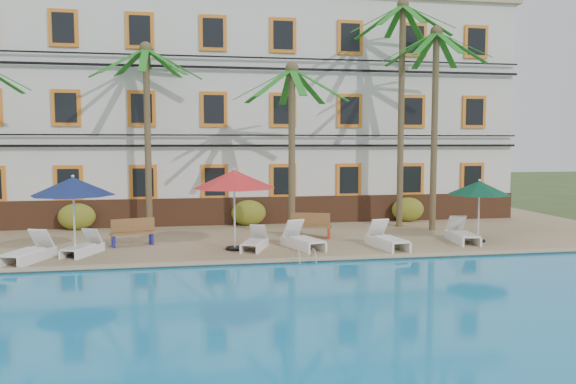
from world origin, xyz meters
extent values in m
plane|color=#384C23|center=(0.00, 0.00, 0.00)|extent=(100.00, 100.00, 0.00)
cube|color=tan|center=(0.00, 5.00, 0.12)|extent=(30.00, 12.00, 0.25)
cube|color=#1A89C3|center=(0.00, -7.00, 0.10)|extent=(26.00, 12.00, 0.20)
cube|color=tan|center=(0.00, -0.90, 0.28)|extent=(30.00, 0.35, 0.06)
cube|color=silver|center=(0.00, 10.00, 5.25)|extent=(25.00, 6.00, 10.00)
cube|color=brown|center=(0.00, 6.94, 0.85)|extent=(25.00, 0.12, 1.20)
cube|color=tan|center=(0.00, 10.00, 10.35)|extent=(25.40, 6.40, 0.25)
cube|color=orange|center=(-7.50, 6.95, 2.15)|extent=(1.15, 0.10, 1.50)
cube|color=black|center=(-7.50, 6.90, 2.15)|extent=(0.85, 0.04, 1.20)
cube|color=orange|center=(-4.50, 6.95, 2.15)|extent=(1.15, 0.10, 1.50)
cube|color=black|center=(-4.50, 6.90, 2.15)|extent=(0.85, 0.04, 1.20)
cube|color=orange|center=(-1.50, 6.95, 2.15)|extent=(1.15, 0.10, 1.50)
cube|color=black|center=(-1.50, 6.90, 2.15)|extent=(0.85, 0.04, 1.20)
cube|color=orange|center=(1.50, 6.95, 2.15)|extent=(1.15, 0.10, 1.50)
cube|color=black|center=(1.50, 6.90, 2.15)|extent=(0.85, 0.04, 1.20)
cube|color=orange|center=(4.50, 6.95, 2.15)|extent=(1.15, 0.10, 1.50)
cube|color=black|center=(4.50, 6.90, 2.15)|extent=(0.85, 0.04, 1.20)
cube|color=orange|center=(7.50, 6.95, 2.15)|extent=(1.15, 0.10, 1.50)
cube|color=black|center=(7.50, 6.90, 2.15)|extent=(0.85, 0.04, 1.20)
cube|color=orange|center=(10.50, 6.95, 2.15)|extent=(1.15, 0.10, 1.50)
cube|color=black|center=(10.50, 6.90, 2.15)|extent=(0.85, 0.04, 1.20)
cube|color=orange|center=(-7.50, 6.95, 5.25)|extent=(1.15, 0.10, 1.50)
cube|color=black|center=(-7.50, 6.90, 5.25)|extent=(0.85, 0.04, 1.20)
cube|color=orange|center=(-4.50, 6.95, 5.25)|extent=(1.15, 0.10, 1.50)
cube|color=black|center=(-4.50, 6.90, 5.25)|extent=(0.85, 0.04, 1.20)
cube|color=orange|center=(-1.50, 6.95, 5.25)|extent=(1.15, 0.10, 1.50)
cube|color=black|center=(-1.50, 6.90, 5.25)|extent=(0.85, 0.04, 1.20)
cube|color=orange|center=(1.50, 6.95, 5.25)|extent=(1.15, 0.10, 1.50)
cube|color=black|center=(1.50, 6.90, 5.25)|extent=(0.85, 0.04, 1.20)
cube|color=orange|center=(4.50, 6.95, 5.25)|extent=(1.15, 0.10, 1.50)
cube|color=black|center=(4.50, 6.90, 5.25)|extent=(0.85, 0.04, 1.20)
cube|color=orange|center=(7.50, 6.95, 5.25)|extent=(1.15, 0.10, 1.50)
cube|color=black|center=(7.50, 6.90, 5.25)|extent=(0.85, 0.04, 1.20)
cube|color=orange|center=(10.50, 6.95, 5.25)|extent=(1.15, 0.10, 1.50)
cube|color=black|center=(10.50, 6.90, 5.25)|extent=(0.85, 0.04, 1.20)
cube|color=orange|center=(-7.50, 6.95, 8.45)|extent=(1.15, 0.10, 1.50)
cube|color=black|center=(-7.50, 6.90, 8.45)|extent=(0.85, 0.04, 1.20)
cube|color=orange|center=(-4.50, 6.95, 8.45)|extent=(1.15, 0.10, 1.50)
cube|color=black|center=(-4.50, 6.90, 8.45)|extent=(0.85, 0.04, 1.20)
cube|color=orange|center=(-1.50, 6.95, 8.45)|extent=(1.15, 0.10, 1.50)
cube|color=black|center=(-1.50, 6.90, 8.45)|extent=(0.85, 0.04, 1.20)
cube|color=orange|center=(1.50, 6.95, 8.45)|extent=(1.15, 0.10, 1.50)
cube|color=black|center=(1.50, 6.90, 8.45)|extent=(0.85, 0.04, 1.20)
cube|color=orange|center=(4.50, 6.95, 8.45)|extent=(1.15, 0.10, 1.50)
cube|color=black|center=(4.50, 6.90, 8.45)|extent=(0.85, 0.04, 1.20)
cube|color=orange|center=(7.50, 6.95, 8.45)|extent=(1.15, 0.10, 1.50)
cube|color=black|center=(7.50, 6.90, 8.45)|extent=(0.85, 0.04, 1.20)
cube|color=orange|center=(10.50, 6.95, 8.45)|extent=(1.15, 0.10, 1.50)
cube|color=black|center=(10.50, 6.90, 8.45)|extent=(0.85, 0.04, 1.20)
cube|color=black|center=(0.00, 6.80, 3.70)|extent=(25.00, 0.08, 0.10)
cube|color=black|center=(0.00, 6.80, 4.15)|extent=(25.00, 0.08, 0.06)
cube|color=black|center=(0.00, 6.80, 7.00)|extent=(25.00, 0.08, 0.10)
cube|color=black|center=(0.00, 6.80, 7.45)|extent=(25.00, 0.08, 0.06)
cylinder|color=brown|center=(-4.20, 5.79, 3.91)|extent=(0.26, 0.26, 7.31)
sphere|color=brown|center=(-4.20, 5.79, 7.56)|extent=(0.50, 0.50, 0.50)
cube|color=#1A6F1A|center=(-4.20, 6.89, 6.96)|extent=(0.28, 2.21, 1.22)
cube|color=#1A6F1A|center=(-4.98, 6.57, 6.96)|extent=(1.76, 1.76, 1.22)
cube|color=#1A6F1A|center=(-5.30, 5.79, 6.96)|extent=(2.21, 0.28, 1.22)
cube|color=#1A6F1A|center=(-4.98, 5.01, 6.96)|extent=(1.76, 1.76, 1.22)
cube|color=#1A6F1A|center=(-4.20, 4.69, 6.96)|extent=(0.28, 2.21, 1.22)
cube|color=#1A6F1A|center=(-3.42, 5.01, 6.96)|extent=(1.76, 1.76, 1.22)
cube|color=#1A6F1A|center=(-3.10, 5.79, 6.96)|extent=(2.21, 0.28, 1.22)
cube|color=#1A6F1A|center=(-3.42, 6.57, 6.96)|extent=(1.76, 1.76, 1.22)
cylinder|color=brown|center=(1.26, 3.53, 3.42)|extent=(0.26, 0.26, 6.34)
sphere|color=brown|center=(1.26, 3.53, 6.59)|extent=(0.50, 0.50, 0.50)
cube|color=#1A6F1A|center=(1.26, 4.63, 6.00)|extent=(0.28, 2.21, 1.22)
cube|color=#1A6F1A|center=(0.48, 4.31, 6.00)|extent=(1.76, 1.76, 1.22)
cube|color=#1A6F1A|center=(0.16, 3.53, 6.00)|extent=(2.21, 0.28, 1.22)
cube|color=#1A6F1A|center=(0.48, 2.76, 6.00)|extent=(1.76, 1.76, 1.22)
cube|color=#1A6F1A|center=(1.26, 2.44, 6.00)|extent=(0.28, 2.21, 1.22)
cube|color=#1A6F1A|center=(2.04, 2.76, 6.00)|extent=(1.76, 1.76, 1.22)
cube|color=#1A6F1A|center=(2.36, 3.53, 6.00)|extent=(2.21, 0.28, 1.22)
cube|color=#1A6F1A|center=(2.04, 4.31, 6.00)|extent=(1.76, 1.76, 1.22)
cylinder|color=brown|center=(6.22, 5.14, 4.88)|extent=(0.26, 0.26, 9.27)
sphere|color=brown|center=(6.22, 5.14, 9.52)|extent=(0.50, 0.50, 0.50)
cube|color=#1A6F1A|center=(6.22, 6.24, 8.92)|extent=(0.28, 2.21, 1.22)
cube|color=#1A6F1A|center=(5.44, 5.92, 8.92)|extent=(1.76, 1.76, 1.22)
cube|color=#1A6F1A|center=(5.12, 5.14, 8.92)|extent=(2.21, 0.28, 1.22)
cube|color=#1A6F1A|center=(5.44, 4.37, 8.92)|extent=(1.76, 1.76, 1.22)
cube|color=#1A6F1A|center=(6.22, 4.04, 8.92)|extent=(0.28, 2.21, 1.22)
cube|color=#1A6F1A|center=(7.00, 4.37, 8.92)|extent=(1.76, 1.76, 1.22)
cube|color=#1A6F1A|center=(7.32, 5.14, 8.92)|extent=(2.21, 0.28, 1.22)
cube|color=#1A6F1A|center=(7.00, 5.92, 8.92)|extent=(1.76, 1.76, 1.22)
cylinder|color=brown|center=(7.23, 4.06, 4.25)|extent=(0.26, 0.26, 7.99)
sphere|color=brown|center=(7.23, 4.06, 8.24)|extent=(0.50, 0.50, 0.50)
cube|color=#1A6F1A|center=(7.23, 5.15, 7.65)|extent=(0.28, 2.21, 1.22)
cube|color=#1A6F1A|center=(6.45, 4.83, 7.65)|extent=(1.76, 1.76, 1.22)
cube|color=#1A6F1A|center=(6.13, 4.06, 7.65)|extent=(2.21, 0.28, 1.22)
cube|color=#1A6F1A|center=(6.45, 3.28, 7.65)|extent=(1.76, 1.76, 1.22)
cube|color=#1A6F1A|center=(7.23, 2.96, 7.65)|extent=(0.28, 2.21, 1.22)
cube|color=#1A6F1A|center=(8.01, 3.28, 7.65)|extent=(1.76, 1.76, 1.22)
cube|color=#1A6F1A|center=(8.33, 4.06, 7.65)|extent=(2.21, 0.28, 1.22)
cube|color=#1A6F1A|center=(8.01, 4.83, 7.65)|extent=(1.76, 1.76, 1.22)
ellipsoid|color=#35631C|center=(-7.16, 6.60, 0.80)|extent=(1.50, 0.90, 1.10)
ellipsoid|color=#35631C|center=(-0.07, 6.60, 0.80)|extent=(1.50, 0.90, 1.10)
ellipsoid|color=#35631C|center=(7.20, 6.60, 0.80)|extent=(1.50, 0.90, 1.10)
cylinder|color=black|center=(-6.16, 0.95, 0.29)|extent=(0.58, 0.58, 0.08)
cylinder|color=silver|center=(-6.16, 0.95, 1.49)|extent=(0.06, 0.06, 2.48)
cone|color=navy|center=(-6.16, 0.95, 2.47)|extent=(2.58, 2.58, 0.57)
sphere|color=silver|center=(-6.16, 0.95, 2.78)|extent=(0.10, 0.10, 0.10)
cylinder|color=black|center=(-1.11, 1.16, 0.29)|extent=(0.62, 0.62, 0.09)
cylinder|color=silver|center=(-1.11, 1.16, 1.57)|extent=(0.06, 0.06, 2.65)
cone|color=red|center=(-1.11, 1.16, 2.62)|extent=(2.76, 2.76, 0.61)
sphere|color=silver|center=(-1.11, 1.16, 2.95)|extent=(0.10, 0.10, 0.10)
cylinder|color=black|center=(7.70, 1.18, 0.29)|extent=(0.51, 0.51, 0.07)
cylinder|color=silver|center=(7.70, 1.18, 1.34)|extent=(0.06, 0.06, 2.18)
cone|color=#0A4129|center=(7.70, 1.18, 2.20)|extent=(2.27, 2.27, 0.50)
sphere|color=silver|center=(7.70, 1.18, 2.48)|extent=(0.10, 0.10, 0.10)
cube|color=white|center=(-7.48, 0.13, 0.58)|extent=(1.05, 1.49, 0.06)
cube|color=white|center=(-7.16, 1.02, 0.82)|extent=(0.76, 0.68, 0.68)
cube|color=white|center=(-7.69, 0.49, 0.41)|extent=(0.72, 1.84, 0.31)
cube|color=white|center=(-7.10, 0.27, 0.41)|extent=(0.72, 1.84, 0.31)
cube|color=white|center=(-6.06, 0.94, 0.54)|extent=(0.95, 1.29, 0.05)
cube|color=white|center=(-5.75, 1.69, 0.75)|extent=(0.67, 0.61, 0.59)
cube|color=white|center=(-6.22, 1.25, 0.39)|extent=(0.69, 1.56, 0.27)
cube|color=white|center=(-5.72, 1.04, 0.39)|extent=(0.69, 1.56, 0.27)
cube|color=white|center=(-0.53, 0.89, 0.54)|extent=(0.91, 1.28, 0.05)
cube|color=white|center=(-0.25, 1.65, 0.74)|extent=(0.65, 0.59, 0.58)
cube|color=white|center=(-0.70, 1.20, 0.38)|extent=(0.63, 1.57, 0.27)
cube|color=white|center=(-0.20, 1.01, 0.38)|extent=(0.63, 1.57, 0.27)
cube|color=white|center=(1.26, 0.74, 0.59)|extent=(1.04, 1.51, 0.06)
cube|color=white|center=(0.96, 1.65, 0.83)|extent=(0.77, 0.69, 0.69)
cube|color=white|center=(0.88, 0.89, 0.41)|extent=(0.69, 1.88, 0.32)
cube|color=white|center=(1.48, 1.10, 0.41)|extent=(0.69, 1.88, 0.32)
cube|color=white|center=(4.06, 0.30, 0.59)|extent=(0.85, 1.47, 0.06)
cube|color=white|center=(3.91, 1.25, 0.84)|extent=(0.71, 0.60, 0.69)
cube|color=white|center=(3.70, 0.52, 0.41)|extent=(0.37, 1.96, 0.32)
cube|color=white|center=(4.33, 0.62, 0.41)|extent=(0.37, 1.96, 0.32)
cube|color=white|center=(7.05, 0.91, 0.58)|extent=(0.77, 1.41, 0.06)
cube|color=white|center=(7.16, 1.84, 0.82)|extent=(0.67, 0.57, 0.67)
cube|color=white|center=(6.77, 1.21, 0.41)|extent=(0.29, 1.91, 0.31)
cube|color=white|center=(7.38, 1.13, 0.41)|extent=(0.29, 1.91, 0.31)
cube|color=olive|center=(-4.56, 2.55, 0.68)|extent=(1.57, 0.84, 0.06)
cube|color=olive|center=(-4.62, 2.76, 0.95)|extent=(1.46, 0.47, 0.45)
cube|color=#1B1D94|center=(-5.18, 2.38, 0.45)|extent=(0.20, 0.45, 0.40)
cube|color=#1B1D94|center=(-3.93, 2.73, 0.45)|extent=(0.20, 0.45, 0.40)
cube|color=olive|center=(1.92, 2.99, 0.68)|extent=(1.57, 0.89, 0.06)
cube|color=olive|center=(1.98, 3.20, 0.95)|extent=(1.45, 0.52, 0.45)
cube|color=#B52B14|center=(1.30, 3.19, 0.45)|extent=(0.21, 0.45, 0.40)
cube|color=#B52B14|center=(2.53, 2.79, 0.45)|extent=(0.21, 0.45, 0.40)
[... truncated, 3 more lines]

